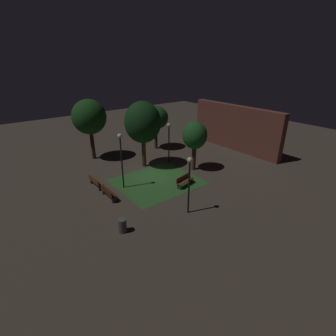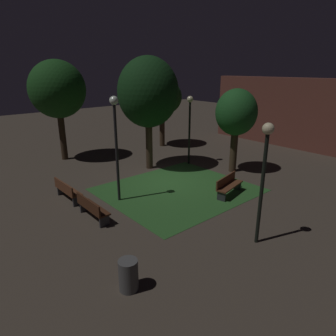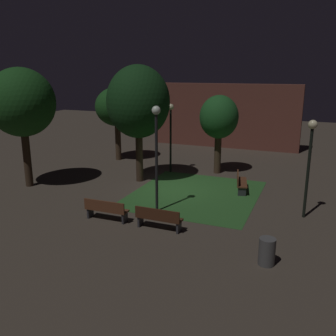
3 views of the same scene
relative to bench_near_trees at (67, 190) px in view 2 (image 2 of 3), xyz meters
The scene contains 14 objects.
ground_plane 4.93m from the bench_near_trees, 76.44° to the left, with size 60.00×60.00×0.00m, color #473D33.
grass_lawn 5.05m from the bench_near_trees, 62.87° to the left, with size 5.93×6.68×0.01m, color #2D6028.
bench_near_trees is the anchor object (origin of this frame).
bench_path_side 2.30m from the bench_near_trees, ahead, with size 1.80×0.49×0.88m.
bench_corner 7.20m from the bench_near_trees, 54.18° to the left, with size 0.86×1.86×0.88m.
tree_near_wall 7.68m from the bench_near_trees, 158.28° to the left, with size 3.32×3.32×6.04m.
tree_right_canopy 6.77m from the bench_near_trees, 102.70° to the left, with size 3.32×3.32×6.18m.
tree_left_canopy 9.38m from the bench_near_trees, 75.33° to the left, with size 2.22×2.22×4.54m.
tree_back_left 10.98m from the bench_near_trees, 117.06° to the left, with size 2.84×2.84×4.84m.
lamp_post_near_wall 8.14m from the bench_near_trees, 92.57° to the left, with size 0.36×0.36×4.03m.
lamp_post_path_center 8.43m from the bench_near_trees, 24.87° to the left, with size 0.36×0.36×4.03m.
lamp_post_plaza_west 3.44m from the bench_near_trees, 49.74° to the left, with size 0.36×0.36×4.50m.
trash_bin 6.56m from the bench_near_trees, ahead, with size 0.52×0.52×0.88m, color #4C4C4C.
building_wall_backdrop 16.48m from the bench_near_trees, 87.42° to the left, with size 11.37×0.80×4.90m, color brown.
Camera 2 is at (10.93, -9.35, 5.56)m, focal length 32.16 mm.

